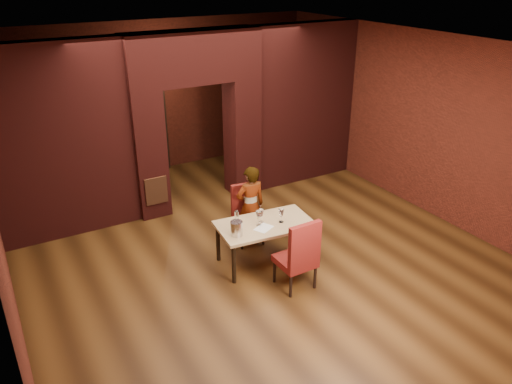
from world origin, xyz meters
TOP-DOWN VIEW (x-y plane):
  - floor at (0.00, 0.00)m, footprint 8.00×8.00m
  - ceiling at (0.00, 0.00)m, footprint 7.00×8.00m
  - wall_back at (0.00, 4.00)m, footprint 7.00×0.04m
  - wall_front at (0.00, -4.00)m, footprint 7.00×0.04m
  - wall_right at (3.50, 0.00)m, footprint 0.04×8.00m
  - pillar_left at (-0.95, 2.00)m, footprint 0.55×0.55m
  - pillar_right at (0.95, 2.00)m, footprint 0.55×0.55m
  - lintel at (0.00, 2.00)m, footprint 2.45×0.55m
  - wing_wall_left at (-2.36, 2.00)m, footprint 2.28×0.35m
  - wing_wall_right at (2.36, 2.00)m, footprint 2.28×0.35m
  - vent_panel at (-0.95, 1.71)m, footprint 0.40×0.03m
  - rear_door at (-0.40, 3.94)m, footprint 0.90×0.08m
  - rear_door_frame at (-0.40, 3.90)m, footprint 1.02×0.04m
  - dining_table at (-0.01, -0.49)m, footprint 1.51×0.95m
  - chair_far at (0.07, 0.17)m, footprint 0.50×0.50m
  - chair_near at (0.04, -1.23)m, footprint 0.50×0.50m
  - person_seated at (0.08, 0.13)m, footprint 0.51×0.35m
  - wine_glass_a at (-0.12, -0.48)m, footprint 0.09×0.09m
  - wine_glass_b at (-0.04, -0.42)m, footprint 0.09×0.09m
  - wine_glass_c at (0.22, -0.57)m, footprint 0.09×0.09m
  - tasting_sheet at (-0.10, -0.60)m, footprint 0.33×0.30m
  - wine_bucket at (-0.54, -0.58)m, footprint 0.18×0.18m
  - water_bottle at (-0.42, -0.36)m, footprint 0.06×0.06m
  - potted_plant at (0.68, 0.20)m, footprint 0.43×0.40m

SIDE VIEW (x-z plane):
  - floor at x=0.00m, z-range 0.00..0.00m
  - potted_plant at x=0.68m, z-range 0.00..0.41m
  - dining_table at x=-0.01m, z-range 0.00..0.67m
  - chair_far at x=0.07m, z-range 0.00..0.98m
  - chair_near at x=0.04m, z-range 0.00..1.09m
  - vent_panel at x=-0.95m, z-range 0.30..0.80m
  - tasting_sheet at x=-0.10m, z-range 0.67..0.67m
  - person_seated at x=0.08m, z-range 0.00..1.35m
  - wine_glass_b at x=-0.04m, z-range 0.67..0.88m
  - wine_bucket at x=-0.54m, z-range 0.67..0.89m
  - wine_glass_c at x=0.22m, z-range 0.67..0.89m
  - wine_glass_a at x=-0.12m, z-range 0.67..0.90m
  - water_bottle at x=-0.42m, z-range 0.67..0.94m
  - rear_door at x=-0.40m, z-range 0.00..2.10m
  - rear_door_frame at x=-0.40m, z-range -0.06..2.16m
  - pillar_left at x=-0.95m, z-range 0.00..2.30m
  - pillar_right at x=0.95m, z-range 0.00..2.30m
  - wall_back at x=0.00m, z-range 0.00..3.20m
  - wall_front at x=0.00m, z-range 0.00..3.20m
  - wall_right at x=3.50m, z-range 0.00..3.20m
  - wing_wall_left at x=-2.36m, z-range 0.00..3.20m
  - wing_wall_right at x=2.36m, z-range 0.00..3.20m
  - lintel at x=0.00m, z-range 2.30..3.20m
  - ceiling at x=0.00m, z-range 3.18..3.22m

